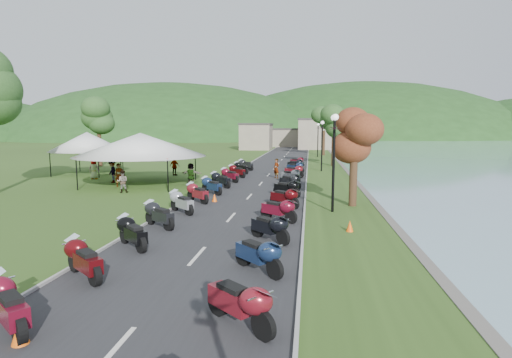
{
  "coord_description": "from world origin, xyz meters",
  "views": [
    {
      "loc": [
        3.75,
        -2.84,
        4.37
      ],
      "look_at": [
        0.57,
        20.91,
        1.3
      ],
      "focal_mm": 28.0,
      "sensor_mm": 36.0,
      "label": 1
    }
  ],
  "objects_px": {
    "pedestrian_a": "(120,187)",
    "pedestrian_b": "(123,193)",
    "pedestrian_c": "(113,183)",
    "vendor_tent_main": "(141,159)"
  },
  "relations": [
    {
      "from": "pedestrian_a",
      "to": "pedestrian_b",
      "type": "relative_size",
      "value": 1.16
    },
    {
      "from": "pedestrian_a",
      "to": "pedestrian_c",
      "type": "xyz_separation_m",
      "value": [
        -1.61,
        2.02,
        0.0
      ]
    },
    {
      "from": "vendor_tent_main",
      "to": "pedestrian_c",
      "type": "distance_m",
      "value": 3.47
    },
    {
      "from": "pedestrian_a",
      "to": "pedestrian_b",
      "type": "distance_m",
      "value": 2.92
    },
    {
      "from": "pedestrian_a",
      "to": "pedestrian_b",
      "type": "xyz_separation_m",
      "value": [
        1.48,
        -2.52,
        0.0
      ]
    },
    {
      "from": "vendor_tent_main",
      "to": "pedestrian_a",
      "type": "relative_size",
      "value": 3.78
    },
    {
      "from": "pedestrian_c",
      "to": "vendor_tent_main",
      "type": "bearing_deg",
      "value": 33.94
    },
    {
      "from": "pedestrian_c",
      "to": "pedestrian_a",
      "type": "bearing_deg",
      "value": -4.51
    },
    {
      "from": "vendor_tent_main",
      "to": "pedestrian_a",
      "type": "bearing_deg",
      "value": -129.94
    },
    {
      "from": "vendor_tent_main",
      "to": "pedestrian_a",
      "type": "distance_m",
      "value": 2.69
    }
  ]
}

